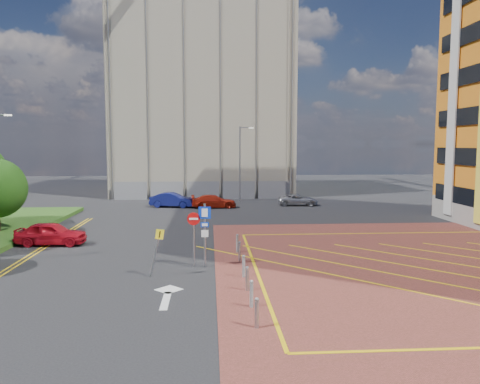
{
  "coord_description": "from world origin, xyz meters",
  "views": [
    {
      "loc": [
        0.76,
        -22.01,
        6.14
      ],
      "look_at": [
        2.37,
        2.78,
        3.58
      ],
      "focal_mm": 35.0,
      "sensor_mm": 36.0,
      "label": 1
    }
  ],
  "objects": [
    {
      "name": "car_red_back",
      "position": [
        1.13,
        22.84,
        0.63
      ],
      "size": [
        4.42,
        2.02,
        1.25
      ],
      "primitive_type": "imported",
      "rotation": [
        0.0,
        0.0,
        1.63
      ],
      "color": "red",
      "rests_on": "ground"
    },
    {
      "name": "car_blue_back",
      "position": [
        -2.9,
        23.57,
        0.71
      ],
      "size": [
        4.53,
        2.32,
        1.42
      ],
      "primitive_type": "imported",
      "rotation": [
        0.0,
        0.0,
        1.38
      ],
      "color": "navy",
      "rests_on": "ground"
    },
    {
      "name": "car_silver_back",
      "position": [
        9.57,
        24.08,
        0.55
      ],
      "size": [
        4.12,
        2.15,
        1.11
      ],
      "primitive_type": "imported",
      "rotation": [
        0.0,
        0.0,
        1.49
      ],
      "color": "#9F9FA6",
      "rests_on": "ground"
    },
    {
      "name": "forecourt",
      "position": [
        14.0,
        0.0,
        0.01
      ],
      "size": [
        26.0,
        26.0,
        0.02
      ],
      "primitive_type": "cube",
      "color": "brown",
      "rests_on": "ground"
    },
    {
      "name": "construction_building",
      "position": [
        0.0,
        40.0,
        11.0
      ],
      "size": [
        21.2,
        19.2,
        22.0
      ],
      "primitive_type": "cube",
      "color": "#A19784",
      "rests_on": "ground"
    },
    {
      "name": "warning_sign",
      "position": [
        -1.7,
        -0.62,
        1.43
      ],
      "size": [
        0.7,
        0.41,
        2.25
      ],
      "color": "#9EA0A8",
      "rests_on": "ground"
    },
    {
      "name": "bollard_row",
      "position": [
        2.3,
        -1.67,
        0.47
      ],
      "size": [
        0.14,
        11.14,
        0.9
      ],
      "color": "#9EA0A8",
      "rests_on": "forecourt"
    },
    {
      "name": "ground",
      "position": [
        0.0,
        0.0,
        0.0
      ],
      "size": [
        140.0,
        140.0,
        0.0
      ],
      "primitive_type": "plane",
      "color": "black",
      "rests_on": "ground"
    },
    {
      "name": "car_red_left",
      "position": [
        -8.92,
        6.74,
        0.71
      ],
      "size": [
        4.21,
        1.8,
        1.42
      ],
      "primitive_type": "imported",
      "rotation": [
        0.0,
        0.0,
        1.54
      ],
      "color": "red",
      "rests_on": "ground"
    },
    {
      "name": "sign_cluster",
      "position": [
        0.3,
        0.98,
        1.95
      ],
      "size": [
        1.17,
        0.12,
        3.2
      ],
      "color": "#9EA0A8",
      "rests_on": "ground"
    },
    {
      "name": "lamp_back",
      "position": [
        4.08,
        28.0,
        4.36
      ],
      "size": [
        1.53,
        0.16,
        8.0
      ],
      "color": "#9EA0A8",
      "rests_on": "ground"
    },
    {
      "name": "construction_fence",
      "position": [
        1.0,
        30.0,
        1.0
      ],
      "size": [
        21.6,
        0.06,
        2.0
      ],
      "primitive_type": "cube",
      "color": "gray",
      "rests_on": "ground"
    }
  ]
}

